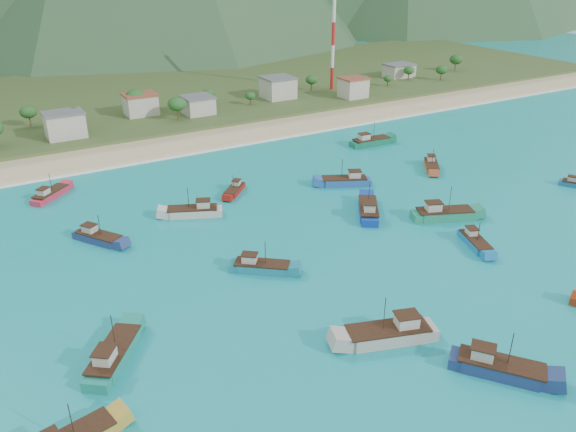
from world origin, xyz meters
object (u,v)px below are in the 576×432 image
boat_2 (114,356)px  boat_9 (431,166)px  radio_tower (334,22)px  boat_5 (368,211)px  boat_16 (370,142)px  boat_23 (443,215)px  boat_0 (194,212)px  boat_20 (235,191)px  boat_8 (345,182)px  boat_14 (389,334)px  boat_13 (261,267)px  boat_26 (499,368)px  boat_7 (475,243)px  boat_18 (51,195)px  boat_24 (98,238)px

boat_2 → boat_9: 92.01m
radio_tower → boat_5: (-53.06, -92.02, -24.55)m
boat_9 → boat_16: bearing=-48.3°
radio_tower → boat_23: (-41.34, -101.15, -24.49)m
boat_0 → boat_20: size_ratio=1.52×
boat_0 → boat_8: 36.08m
boat_0 → boat_5: bearing=-95.5°
boat_9 → boat_14: 70.41m
boat_13 → boat_9: bearing=149.3°
boat_5 → boat_14: 40.68m
radio_tower → boat_0: (-83.92, -74.86, -24.62)m
boat_14 → boat_0: bearing=27.1°
boat_23 → boat_2: bearing=-58.4°
boat_0 → boat_13: boat_0 is taller
boat_23 → boat_26: size_ratio=1.12×
boat_7 → boat_14: size_ratio=0.72×
boat_13 → boat_5: bearing=145.4°
boat_2 → boat_26: boat_2 is taller
boat_8 → boat_18: size_ratio=1.27×
boat_16 → boat_24: bearing=-71.9°
radio_tower → boat_16: radio_tower is taller
boat_16 → boat_20: 48.11m
boat_0 → boat_9: size_ratio=1.24×
boat_24 → boat_2: bearing=46.8°
boat_8 → boat_13: 41.99m
boat_9 → boat_14: size_ratio=0.70×
boat_7 → boat_20: (-27.37, 44.14, -0.11)m
radio_tower → boat_0: bearing=-138.3°
boat_7 → boat_8: size_ratio=0.82×
boat_16 → boat_26: size_ratio=1.04×
boat_0 → boat_8: (36.03, -1.82, 0.02)m
boat_0 → boat_20: boat_0 is taller
boat_14 → boat_18: bearing=40.8°
boat_14 → boat_26: size_ratio=1.17×
boat_8 → boat_0: bearing=113.2°
boat_23 → boat_20: bearing=-114.5°
boat_13 → boat_16: 72.40m
boat_2 → boat_26: (41.52, -26.64, -0.01)m
boat_13 → radio_tower: bearing=179.3°
boat_8 → boat_14: bearing=176.9°
boat_7 → radio_tower: bearing=-90.9°
boat_13 → boat_20: size_ratio=1.31×
boat_13 → boat_26: size_ratio=0.87×
boat_23 → boat_26: boat_23 is taller
boat_2 → boat_13: boat_2 is taller
boat_2 → boat_20: size_ratio=1.53×
radio_tower → boat_9: size_ratio=5.12×
boat_0 → boat_2: boat_2 is taller
boat_14 → boat_26: (7.63, -12.19, -0.11)m
boat_8 → boat_24: (-55.34, 0.14, -0.13)m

